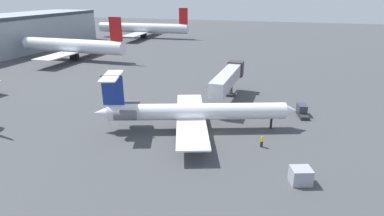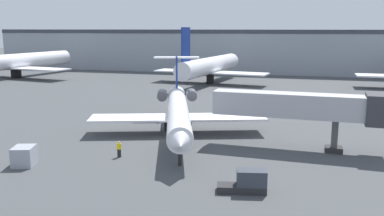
% 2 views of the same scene
% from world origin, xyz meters
% --- Properties ---
extents(ground_plane, '(400.00, 400.00, 0.10)m').
position_xyz_m(ground_plane, '(0.00, 0.00, -0.05)').
color(ground_plane, '#424447').
extents(regional_jet, '(22.39, 30.75, 8.92)m').
position_xyz_m(regional_jet, '(-0.19, 3.99, 3.08)').
color(regional_jet, white).
rests_on(regional_jet, ground_plane).
extents(jet_bridge, '(18.64, 3.60, 6.47)m').
position_xyz_m(jet_bridge, '(15.58, 0.94, 4.78)').
color(jet_bridge, '#ADADB2').
rests_on(jet_bridge, ground_plane).
extents(ground_crew_marshaller, '(0.47, 0.40, 1.69)m').
position_xyz_m(ground_crew_marshaller, '(-3.06, -7.24, 0.86)').
color(ground_crew_marshaller, black).
rests_on(ground_crew_marshaller, ground_plane).
extents(baggage_tug_lead, '(4.20, 2.17, 1.90)m').
position_xyz_m(baggage_tug_lead, '(11.07, -13.09, 0.84)').
color(baggage_tug_lead, '#262628').
rests_on(baggage_tug_lead, ground_plane).
extents(cargo_container_uld, '(2.53, 2.75, 1.89)m').
position_xyz_m(cargo_container_uld, '(-10.78, -12.18, 0.94)').
color(cargo_container_uld, '#999EA8').
rests_on(cargo_container_uld, ground_plane).
extents(terminal_building, '(170.21, 20.55, 12.87)m').
position_xyz_m(terminal_building, '(0.00, 85.74, 6.45)').
color(terminal_building, '#8C939E').
rests_on(terminal_building, ground_plane).
extents(parked_airliner_west_mid, '(33.43, 39.34, 13.49)m').
position_xyz_m(parked_airliner_west_mid, '(-60.58, 49.86, 4.34)').
color(parked_airliner_west_mid, white).
rests_on(parked_airliner_west_mid, ground_plane).
extents(parked_airliner_centre, '(28.23, 33.19, 13.40)m').
position_xyz_m(parked_airliner_centre, '(-7.27, 52.16, 4.30)').
color(parked_airliner_centre, white).
rests_on(parked_airliner_centre, ground_plane).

